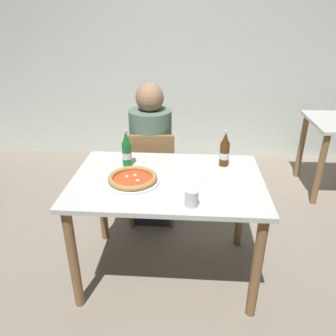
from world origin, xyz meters
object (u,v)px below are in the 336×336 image
chair_behind_table (151,172)px  napkin_with_cutlery (207,183)px  beer_bottle_center (127,151)px  paper_cup (191,198)px  beer_bottle_left (225,151)px  pizza_margherita_near (133,179)px  diner_seated (151,159)px  dining_table_main (167,194)px

chair_behind_table → napkin_with_cutlery: 0.83m
beer_bottle_center → napkin_with_cutlery: bearing=-23.1°
chair_behind_table → napkin_with_cutlery: (0.42, -0.66, 0.27)m
beer_bottle_center → paper_cup: size_ratio=2.60×
beer_bottle_center → paper_cup: beer_bottle_center is taller
napkin_with_cutlery → paper_cup: 0.28m
beer_bottle_center → napkin_with_cutlery: size_ratio=1.08×
chair_behind_table → beer_bottle_center: beer_bottle_center is taller
beer_bottle_left → pizza_margherita_near: bearing=-153.9°
chair_behind_table → diner_seated: size_ratio=0.70×
beer_bottle_center → napkin_with_cutlery: (0.53, -0.23, -0.10)m
beer_bottle_left → napkin_with_cutlery: size_ratio=1.08×
dining_table_main → pizza_margherita_near: pizza_margherita_near is taller
dining_table_main → paper_cup: size_ratio=12.63×
dining_table_main → chair_behind_table: 0.65m
napkin_with_cutlery → beer_bottle_left: bearing=65.7°
paper_cup → pizza_margherita_near: bearing=145.5°
dining_table_main → napkin_with_cutlery: 0.28m
dining_table_main → diner_seated: 0.69m
beer_bottle_center → napkin_with_cutlery: 0.59m
chair_behind_table → diner_seated: bearing=-88.6°
chair_behind_table → pizza_margherita_near: (-0.03, -0.67, 0.29)m
dining_table_main → beer_bottle_left: bearing=31.5°
pizza_margherita_near → napkin_with_cutlery: bearing=1.4°
chair_behind_table → paper_cup: size_ratio=8.95×
diner_seated → chair_behind_table: bearing=-85.1°
beer_bottle_left → paper_cup: 0.58m
beer_bottle_left → paper_cup: size_ratio=2.60×
napkin_with_cutlery → paper_cup: paper_cup is taller
pizza_margherita_near → paper_cup: bearing=-34.5°
dining_table_main → beer_bottle_center: (-0.29, 0.18, 0.22)m
pizza_margherita_near → diner_seated: bearing=87.8°
chair_behind_table → paper_cup: 1.02m
beer_bottle_left → beer_bottle_center: bearing=-176.1°
dining_table_main → napkin_with_cutlery: bearing=-10.6°
beer_bottle_left → paper_cup: (-0.22, -0.53, -0.06)m
chair_behind_table → beer_bottle_left: size_ratio=3.44×
chair_behind_table → beer_bottle_left: bearing=141.4°
dining_table_main → paper_cup: bearing=-63.8°
dining_table_main → beer_bottle_center: beer_bottle_center is taller
diner_seated → beer_bottle_left: (0.55, -0.43, 0.27)m
diner_seated → beer_bottle_left: diner_seated is taller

